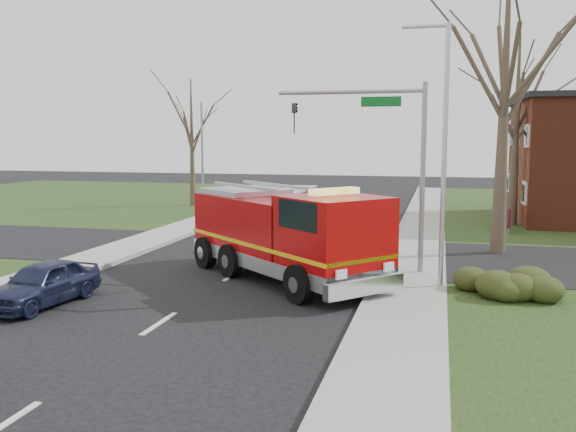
# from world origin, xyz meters

# --- Properties ---
(ground) EXTENTS (120.00, 120.00, 0.00)m
(ground) POSITION_xyz_m (0.00, 0.00, 0.00)
(ground) COLOR black
(ground) RESTS_ON ground
(sidewalk_right) EXTENTS (2.40, 80.00, 0.15)m
(sidewalk_right) POSITION_xyz_m (6.20, 0.00, 0.07)
(sidewalk_right) COLOR gray
(sidewalk_right) RESTS_ON ground
(sidewalk_left) EXTENTS (2.40, 80.00, 0.15)m
(sidewalk_left) POSITION_xyz_m (-6.20, 0.00, 0.07)
(sidewalk_left) COLOR gray
(sidewalk_left) RESTS_ON ground
(health_center_sign) EXTENTS (0.12, 2.00, 1.40)m
(health_center_sign) POSITION_xyz_m (10.50, 12.50, 0.88)
(health_center_sign) COLOR #430F16
(health_center_sign) RESTS_ON ground
(hedge_corner) EXTENTS (2.80, 2.00, 0.90)m
(hedge_corner) POSITION_xyz_m (9.00, -1.00, 0.58)
(hedge_corner) COLOR #293212
(hedge_corner) RESTS_ON lawn_right
(bare_tree_near) EXTENTS (6.00, 6.00, 12.00)m
(bare_tree_near) POSITION_xyz_m (9.50, 6.00, 7.41)
(bare_tree_near) COLOR #3D3024
(bare_tree_near) RESTS_ON ground
(bare_tree_far) EXTENTS (5.25, 5.25, 10.50)m
(bare_tree_far) POSITION_xyz_m (11.00, 15.00, 6.49)
(bare_tree_far) COLOR #3D3024
(bare_tree_far) RESTS_ON ground
(bare_tree_left) EXTENTS (4.50, 4.50, 9.00)m
(bare_tree_left) POSITION_xyz_m (-10.00, 20.00, 5.56)
(bare_tree_left) COLOR #3D3024
(bare_tree_left) RESTS_ON ground
(traffic_signal_mast) EXTENTS (5.29, 0.18, 6.80)m
(traffic_signal_mast) POSITION_xyz_m (5.21, 1.50, 4.71)
(traffic_signal_mast) COLOR gray
(traffic_signal_mast) RESTS_ON ground
(streetlight_pole) EXTENTS (1.48, 0.16, 8.40)m
(streetlight_pole) POSITION_xyz_m (7.14, -0.50, 4.55)
(streetlight_pole) COLOR #B7BABF
(streetlight_pole) RESTS_ON ground
(utility_pole_far) EXTENTS (0.14, 0.14, 7.00)m
(utility_pole_far) POSITION_xyz_m (-6.80, 14.00, 3.50)
(utility_pole_far) COLOR gray
(utility_pole_far) RESTS_ON ground
(fire_engine) EXTENTS (8.13, 7.65, 3.37)m
(fire_engine) POSITION_xyz_m (2.01, -0.28, 1.52)
(fire_engine) COLOR #9C0708
(fire_engine) RESTS_ON ground
(parked_car_maroon) EXTENTS (1.97, 4.00, 1.31)m
(parked_car_maroon) POSITION_xyz_m (-4.13, -5.12, 0.66)
(parked_car_maroon) COLOR #1A203B
(parked_car_maroon) RESTS_ON ground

